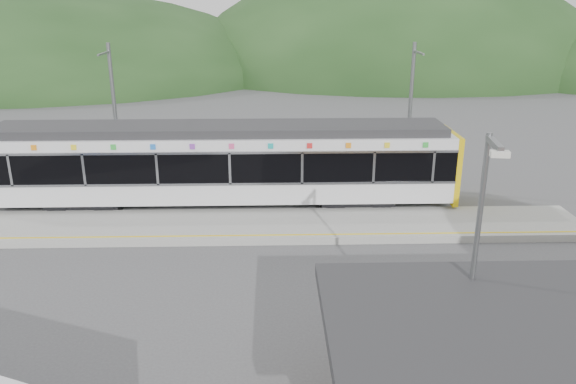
{
  "coord_description": "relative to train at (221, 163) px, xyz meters",
  "views": [
    {
      "loc": [
        0.42,
        -17.81,
        8.92
      ],
      "look_at": [
        0.95,
        1.0,
        2.39
      ],
      "focal_mm": 35.0,
      "sensor_mm": 36.0,
      "label": 1
    }
  ],
  "objects": [
    {
      "name": "catenary_mast_east",
      "position": [
        8.84,
        2.56,
        1.58
      ],
      "size": [
        0.18,
        1.8,
        7.0
      ],
      "color": "slate",
      "rests_on": "ground"
    },
    {
      "name": "catenary_mast_west",
      "position": [
        -5.16,
        2.56,
        1.58
      ],
      "size": [
        0.18,
        1.8,
        7.0
      ],
      "color": "slate",
      "rests_on": "ground"
    },
    {
      "name": "lamp_post",
      "position": [
        6.68,
        -12.89,
        1.7
      ],
      "size": [
        0.37,
        1.12,
        6.32
      ],
      "rotation": [
        0.0,
        0.0,
        -0.14
      ],
      "color": "slate",
      "rests_on": "ground"
    },
    {
      "name": "hills",
      "position": [
        8.03,
        -0.71,
        -2.06
      ],
      "size": [
        146.0,
        149.0,
        26.0
      ],
      "color": "#1E3D19",
      "rests_on": "ground"
    },
    {
      "name": "platform",
      "position": [
        1.84,
        -2.7,
        -1.91
      ],
      "size": [
        26.0,
        3.2,
        0.3
      ],
      "primitive_type": "cube",
      "color": "#9E9E99",
      "rests_on": "ground"
    },
    {
      "name": "yellow_line",
      "position": [
        1.84,
        -4.0,
        -1.76
      ],
      "size": [
        26.0,
        0.1,
        0.01
      ],
      "primitive_type": "cube",
      "color": "yellow",
      "rests_on": "platform"
    },
    {
      "name": "train",
      "position": [
        0.0,
        0.0,
        0.0
      ],
      "size": [
        20.44,
        3.01,
        3.74
      ],
      "color": "black",
      "rests_on": "ground"
    },
    {
      "name": "ground",
      "position": [
        1.84,
        -6.0,
        -2.06
      ],
      "size": [
        120.0,
        120.0,
        0.0
      ],
      "primitive_type": "plane",
      "color": "#4C4C4F",
      "rests_on": "ground"
    }
  ]
}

